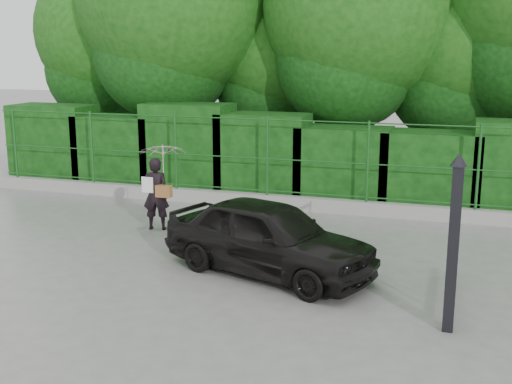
% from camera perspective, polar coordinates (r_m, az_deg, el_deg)
% --- Properties ---
extents(ground, '(80.00, 80.00, 0.00)m').
position_cam_1_polar(ground, '(11.08, -7.81, -6.56)').
color(ground, gray).
extents(kerb, '(14.00, 0.25, 0.30)m').
position_cam_1_polar(kerb, '(15.06, -0.47, -0.70)').
color(kerb, '#9E9E99').
rests_on(kerb, ground).
extents(fence, '(14.13, 0.06, 1.80)m').
position_cam_1_polar(fence, '(14.79, 0.33, 3.20)').
color(fence, '#18521B').
rests_on(fence, kerb).
extents(hedge, '(14.20, 1.20, 2.27)m').
position_cam_1_polar(hedge, '(15.86, 0.25, 3.17)').
color(hedge, black).
rests_on(hedge, ground).
extents(trees, '(17.10, 6.15, 8.08)m').
position_cam_1_polar(trees, '(17.53, 6.64, 15.81)').
color(trees, black).
rests_on(trees, ground).
extents(gate, '(0.22, 2.33, 2.36)m').
position_cam_1_polar(gate, '(9.03, 17.19, -3.60)').
color(gate, black).
rests_on(gate, ground).
extents(woman, '(0.92, 0.94, 1.76)m').
position_cam_1_polar(woman, '(13.05, -8.46, 1.64)').
color(woman, black).
rests_on(woman, ground).
extents(car, '(3.91, 2.54, 1.24)m').
position_cam_1_polar(car, '(10.48, 1.14, -4.02)').
color(car, black).
rests_on(car, ground).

